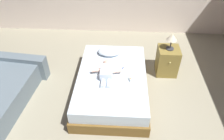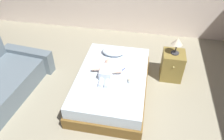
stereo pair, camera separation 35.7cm
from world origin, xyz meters
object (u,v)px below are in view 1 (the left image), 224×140
Objects in this scene: pillow at (109,51)px; baby_bottle at (131,79)px; toothbrush at (123,68)px; nightstand at (167,61)px; bed at (112,84)px; baby at (107,71)px; lamp at (172,38)px.

pillow is 0.86m from baby_bottle.
pillow is 3.86× the size of toothbrush.
nightstand is (1.16, 0.03, -0.20)m from pillow.
baby is (-0.09, 0.01, 0.29)m from bed.
toothbrush is (0.18, 0.17, 0.23)m from bed.
pillow is 0.52m from toothbrush.
pillow is at bearing -178.74° from lamp.
bed is 0.43m from baby_bottle.
toothbrush is at bearing -58.84° from pillow.
toothbrush is 1.07m from lamp.
nightstand reaches higher than toothbrush.
bed is 16.41× the size of toothbrush.
lamp reaches higher than bed.
nightstand is at bearing 46.22° from baby_bottle.
baby reaches higher than nightstand.
baby_bottle is at bearing -20.04° from baby.
baby_bottle is (-0.75, -0.78, -0.35)m from lamp.
baby_bottle is at bearing -23.35° from bed.
bed is at bearing 156.65° from baby_bottle.
nightstand reaches higher than pillow.
nightstand is at bearing -90.00° from lamp.
baby is 5.44× the size of toothbrush.
lamp is at bearing 27.78° from toothbrush.
baby_bottle is at bearing -65.62° from toothbrush.
bed is 0.68m from pillow.
lamp reaches higher than toothbrush.
pillow is at bearing 89.58° from baby.
pillow is at bearing 118.46° from baby_bottle.
bed is 0.34m from toothbrush.
baby_bottle reaches higher than bed.
baby reaches higher than bed.
nightstand is (0.89, 0.47, -0.15)m from toothbrush.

